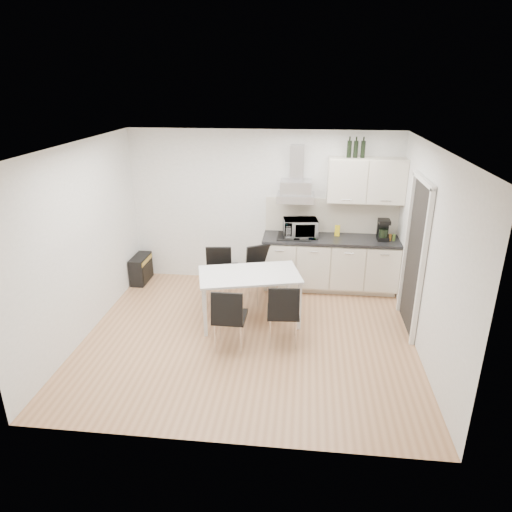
{
  "coord_description": "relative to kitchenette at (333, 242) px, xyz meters",
  "views": [
    {
      "loc": [
        0.7,
        -5.45,
        3.34
      ],
      "look_at": [
        0.07,
        0.28,
        1.1
      ],
      "focal_mm": 32.0,
      "sensor_mm": 36.0,
      "label": 1
    }
  ],
  "objects": [
    {
      "name": "ground",
      "position": [
        -1.19,
        -1.73,
        -0.83
      ],
      "size": [
        4.5,
        4.5,
        0.0
      ],
      "primitive_type": "plane",
      "color": "tan",
      "rests_on": "ground"
    },
    {
      "name": "wall_back",
      "position": [
        -1.19,
        0.27,
        0.47
      ],
      "size": [
        4.5,
        0.1,
        2.6
      ],
      "primitive_type": "cube",
      "color": "white",
      "rests_on": "ground"
    },
    {
      "name": "wall_front",
      "position": [
        -1.19,
        -3.73,
        0.47
      ],
      "size": [
        4.5,
        0.1,
        2.6
      ],
      "primitive_type": "cube",
      "color": "white",
      "rests_on": "ground"
    },
    {
      "name": "wall_left",
      "position": [
        -3.44,
        -1.73,
        0.47
      ],
      "size": [
        0.1,
        4.0,
        2.6
      ],
      "primitive_type": "cube",
      "color": "white",
      "rests_on": "ground"
    },
    {
      "name": "wall_right",
      "position": [
        1.06,
        -1.73,
        0.47
      ],
      "size": [
        0.1,
        4.0,
        2.6
      ],
      "primitive_type": "cube",
      "color": "white",
      "rests_on": "ground"
    },
    {
      "name": "ceiling",
      "position": [
        -1.19,
        -1.73,
        1.77
      ],
      "size": [
        4.5,
        4.5,
        0.0
      ],
      "primitive_type": "plane",
      "color": "white",
      "rests_on": "wall_back"
    },
    {
      "name": "doorway",
      "position": [
        1.02,
        -1.18,
        0.22
      ],
      "size": [
        0.08,
        1.04,
        2.1
      ],
      "primitive_type": "cube",
      "color": "white",
      "rests_on": "ground"
    },
    {
      "name": "kitchenette",
      "position": [
        0.0,
        0.0,
        0.0
      ],
      "size": [
        2.22,
        0.64,
        2.52
      ],
      "color": "beige",
      "rests_on": "ground"
    },
    {
      "name": "dining_table",
      "position": [
        -1.24,
        -1.26,
        -0.16
      ],
      "size": [
        1.58,
        1.14,
        0.75
      ],
      "rotation": [
        0.0,
        0.0,
        0.25
      ],
      "color": "white",
      "rests_on": "ground"
    },
    {
      "name": "chair_far_left",
      "position": [
        -1.79,
        -0.75,
        -0.39
      ],
      "size": [
        0.49,
        0.55,
        0.88
      ],
      "primitive_type": null,
      "rotation": [
        0.0,
        0.0,
        3.26
      ],
      "color": "black",
      "rests_on": "ground"
    },
    {
      "name": "chair_far_right",
      "position": [
        -1.1,
        -0.58,
        -0.39
      ],
      "size": [
        0.63,
        0.65,
        0.88
      ],
      "primitive_type": null,
      "rotation": [
        0.0,
        0.0,
        3.66
      ],
      "color": "black",
      "rests_on": "ground"
    },
    {
      "name": "chair_near_left",
      "position": [
        -1.4,
        -2.01,
        -0.39
      ],
      "size": [
        0.44,
        0.5,
        0.88
      ],
      "primitive_type": null,
      "rotation": [
        0.0,
        0.0,
        -0.01
      ],
      "color": "black",
      "rests_on": "ground"
    },
    {
      "name": "chair_near_right",
      "position": [
        -0.72,
        -1.81,
        -0.39
      ],
      "size": [
        0.47,
        0.53,
        0.88
      ],
      "primitive_type": null,
      "rotation": [
        0.0,
        0.0,
        0.07
      ],
      "color": "black",
      "rests_on": "ground"
    },
    {
      "name": "guitar_amp",
      "position": [
        -3.3,
        -0.08,
        -0.6
      ],
      "size": [
        0.25,
        0.56,
        0.47
      ],
      "rotation": [
        0.0,
        0.0,
        -0.01
      ],
      "color": "black",
      "rests_on": "ground"
    },
    {
      "name": "floor_speaker",
      "position": [
        -1.69,
        0.17,
        -0.69
      ],
      "size": [
        0.21,
        0.19,
        0.29
      ],
      "primitive_type": "cube",
      "rotation": [
        0.0,
        0.0,
        0.26
      ],
      "color": "black",
      "rests_on": "ground"
    }
  ]
}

